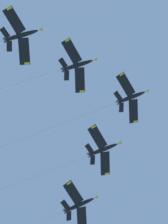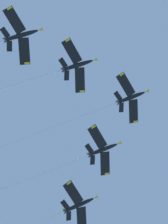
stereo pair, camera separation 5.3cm
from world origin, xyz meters
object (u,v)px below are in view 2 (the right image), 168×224
(jet_lead, at_px, (104,108))
(jet_left_wing, at_px, (71,162))
(jet_right_wing, at_px, (55,72))
(jet_left_outer, at_px, (57,215))

(jet_lead, relative_size, jet_left_wing, 1.00)
(jet_lead, xyz_separation_m, jet_left_wing, (-2.12, -22.19, -6.16))
(jet_left_wing, distance_m, jet_right_wing, 32.67)
(jet_lead, distance_m, jet_left_wing, 23.13)
(jet_left_wing, bearing_deg, jet_right_wing, 41.72)
(jet_lead, bearing_deg, jet_left_outer, -103.51)
(jet_lead, height_order, jet_right_wing, jet_lead)
(jet_right_wing, relative_size, jet_left_outer, 0.97)
(jet_right_wing, xyz_separation_m, jet_left_outer, (-31.78, -39.32, -6.51))
(jet_lead, bearing_deg, jet_left_wing, -95.47)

